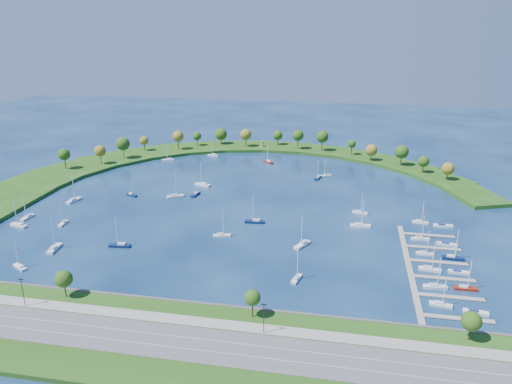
% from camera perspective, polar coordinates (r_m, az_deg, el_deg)
% --- Properties ---
extents(ground, '(700.00, 700.00, 0.00)m').
position_cam_1_polar(ground, '(259.42, -1.29, -1.12)').
color(ground, '#071D40').
rests_on(ground, ground).
extents(south_shoreline, '(420.00, 43.10, 11.60)m').
position_cam_1_polar(south_shoreline, '(154.13, -11.16, -16.55)').
color(south_shoreline, '#214512').
rests_on(south_shoreline, ground).
extents(breakwater, '(286.74, 247.64, 2.00)m').
position_cam_1_polar(breakwater, '(315.48, -7.72, 2.62)').
color(breakwater, '#214512').
rests_on(breakwater, ground).
extents(breakwater_trees, '(242.07, 96.77, 14.85)m').
position_cam_1_polar(breakwater_trees, '(341.07, -0.04, 5.75)').
color(breakwater_trees, '#382314').
rests_on(breakwater_trees, breakwater).
extents(harbor_tower, '(2.60, 2.60, 4.27)m').
position_cam_1_polar(harbor_tower, '(367.49, 0.74, 5.69)').
color(harbor_tower, gray).
rests_on(harbor_tower, breakwater).
extents(dock_system, '(24.28, 82.00, 1.60)m').
position_cam_1_polar(dock_system, '(201.36, 19.56, -8.48)').
color(dock_system, gray).
rests_on(dock_system, ground).
extents(moored_boat_0, '(3.83, 7.69, 10.89)m').
position_cam_1_polar(moored_boat_0, '(183.34, 4.77, -10.00)').
color(moored_boat_0, white).
rests_on(moored_boat_0, ground).
extents(moored_boat_1, '(2.42, 7.34, 10.64)m').
position_cam_1_polar(moored_boat_1, '(247.63, -21.63, -3.35)').
color(moored_boat_1, white).
rests_on(moored_boat_1, ground).
extents(moored_boat_2, '(7.98, 5.36, 11.47)m').
position_cam_1_polar(moored_boat_2, '(304.30, 8.13, 1.96)').
color(moored_boat_2, white).
rests_on(moored_boat_2, ground).
extents(moored_boat_3, '(3.52, 8.43, 12.02)m').
position_cam_1_polar(moored_boat_3, '(270.27, -7.08, -0.22)').
color(moored_boat_3, '#0A1A43').
rests_on(moored_boat_3, ground).
extents(moored_boat_4, '(8.02, 3.31, 11.44)m').
position_cam_1_polar(moored_boat_4, '(349.77, -5.05, 4.36)').
color(moored_boat_4, white).
rests_on(moored_boat_4, ground).
extents(moored_boat_5, '(7.80, 3.51, 11.07)m').
position_cam_1_polar(moored_boat_5, '(248.46, 12.07, -2.29)').
color(moored_boat_5, white).
rests_on(moored_boat_5, ground).
extents(moored_boat_6, '(9.61, 3.56, 13.81)m').
position_cam_1_polar(moored_boat_6, '(232.41, 12.12, -3.81)').
color(moored_boat_6, white).
rests_on(moored_boat_6, ground).
extents(moored_boat_7, '(7.15, 4.87, 10.31)m').
position_cam_1_polar(moored_boat_7, '(276.17, -14.33, -0.27)').
color(moored_boat_7, '#0A1A43').
rests_on(moored_boat_7, ground).
extents(moored_boat_8, '(4.75, 9.78, 13.86)m').
position_cam_1_polar(moored_boat_8, '(276.74, -20.53, -0.85)').
color(moored_boat_8, white).
rests_on(moored_boat_8, ground).
extents(moored_boat_9, '(10.19, 5.56, 14.43)m').
position_cam_1_polar(moored_boat_9, '(285.73, -6.25, 0.91)').
color(moored_boat_9, white).
rests_on(moored_boat_9, ground).
extents(moored_boat_10, '(9.28, 3.48, 13.32)m').
position_cam_1_polar(moored_boat_10, '(215.77, -15.65, -5.97)').
color(moored_boat_10, '#0A1A43').
rests_on(moored_boat_10, ground).
extents(moored_boat_11, '(7.55, 5.54, 11.02)m').
position_cam_1_polar(moored_boat_11, '(211.69, -25.91, -7.82)').
color(moored_boat_11, white).
rests_on(moored_boat_11, ground).
extents(moored_boat_12, '(8.51, 4.86, 12.07)m').
position_cam_1_polar(moored_boat_12, '(342.18, -10.24, 3.79)').
color(moored_boat_12, white).
rests_on(moored_boat_12, ground).
extents(moored_boat_13, '(2.83, 8.37, 12.11)m').
position_cam_1_polar(moored_boat_13, '(261.89, -25.19, -2.63)').
color(moored_boat_13, white).
rests_on(moored_boat_13, ground).
extents(moored_boat_14, '(4.22, 8.35, 11.82)m').
position_cam_1_polar(moored_boat_14, '(299.43, 7.27, 1.72)').
color(moored_boat_14, '#0A1A43').
rests_on(moored_boat_14, ground).
extents(moored_boat_15, '(9.43, 7.04, 13.81)m').
position_cam_1_polar(moored_boat_15, '(268.56, -9.45, -0.45)').
color(moored_boat_15, white).
rests_on(moored_boat_15, ground).
extents(moored_boat_16, '(7.78, 7.45, 12.38)m').
position_cam_1_polar(moored_boat_16, '(331.47, 1.45, 3.59)').
color(moored_boat_16, maroon).
rests_on(moored_boat_16, ground).
extents(moored_boat_17, '(3.71, 9.71, 13.93)m').
position_cam_1_polar(moored_boat_17, '(221.86, -22.54, -6.06)').
color(moored_boat_17, white).
rests_on(moored_boat_17, ground).
extents(moored_boat_18, '(8.20, 4.50, 11.62)m').
position_cam_1_polar(moored_boat_18, '(217.95, -4.02, -5.01)').
color(moored_boat_18, white).
rests_on(moored_boat_18, ground).
extents(moored_boat_19, '(6.79, 9.56, 13.87)m').
position_cam_1_polar(moored_boat_19, '(209.52, 5.45, -6.07)').
color(moored_boat_19, white).
rests_on(moored_boat_19, ground).
extents(moored_boat_20, '(9.46, 3.31, 13.65)m').
position_cam_1_polar(moored_boat_20, '(231.80, -0.15, -3.41)').
color(moored_boat_20, '#0A1A43').
rests_on(moored_boat_20, ground).
extents(moored_boat_21, '(9.25, 4.61, 13.10)m').
position_cam_1_polar(moored_boat_21, '(253.33, -26.02, -3.46)').
color(moored_boat_21, white).
rests_on(moored_boat_21, ground).
extents(docked_boat_0, '(7.71, 3.24, 10.99)m').
position_cam_1_polar(docked_boat_0, '(178.89, 20.80, -12.12)').
color(docked_boat_0, white).
rests_on(docked_boat_0, ground).
extents(docked_boat_1, '(8.13, 3.13, 1.62)m').
position_cam_1_polar(docked_boat_1, '(179.13, 24.29, -12.68)').
color(docked_boat_1, white).
rests_on(docked_boat_1, ground).
extents(docked_boat_2, '(8.51, 3.38, 12.17)m').
position_cam_1_polar(docked_boat_2, '(189.01, 20.23, -10.27)').
color(docked_boat_2, white).
rests_on(docked_boat_2, ground).
extents(docked_boat_3, '(8.04, 2.40, 11.76)m').
position_cam_1_polar(docked_boat_3, '(191.94, 23.32, -10.22)').
color(docked_boat_3, maroon).
rests_on(docked_boat_3, ground).
extents(docked_boat_4, '(8.63, 3.41, 12.34)m').
position_cam_1_polar(docked_boat_4, '(200.56, 19.67, -8.43)').
color(docked_boat_4, white).
rests_on(docked_boat_4, ground).
extents(docked_boat_5, '(7.79, 2.56, 1.57)m').
position_cam_1_polar(docked_boat_5, '(202.68, 22.61, -8.62)').
color(docked_boat_5, white).
rests_on(docked_boat_5, ground).
extents(docked_boat_6, '(7.21, 2.20, 10.52)m').
position_cam_1_polar(docked_boat_6, '(212.77, 19.16, -6.74)').
color(docked_boat_6, white).
rests_on(docked_boat_6, ground).
extents(docked_boat_7, '(8.74, 2.85, 12.69)m').
position_cam_1_polar(docked_boat_7, '(212.83, 22.03, -7.09)').
color(docked_boat_7, '#0A1A43').
rests_on(docked_boat_7, ground).
extents(docked_boat_8, '(8.01, 3.00, 11.49)m').
position_cam_1_polar(docked_boat_8, '(225.91, 18.67, -5.14)').
color(docked_boat_8, white).
rests_on(docked_boat_8, ground).
extents(docked_boat_9, '(8.76, 3.63, 1.73)m').
position_cam_1_polar(docked_boat_9, '(224.58, 21.42, -5.70)').
color(docked_boat_9, white).
rests_on(docked_boat_9, ground).
extents(docked_boat_10, '(7.62, 2.84, 10.94)m').
position_cam_1_polar(docked_boat_10, '(244.27, 18.67, -3.29)').
color(docked_boat_10, white).
rests_on(docked_boat_10, ground).
extents(docked_boat_11, '(8.78, 2.96, 1.76)m').
position_cam_1_polar(docked_boat_11, '(243.69, 21.05, -3.69)').
color(docked_boat_11, white).
rests_on(docked_boat_11, ground).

